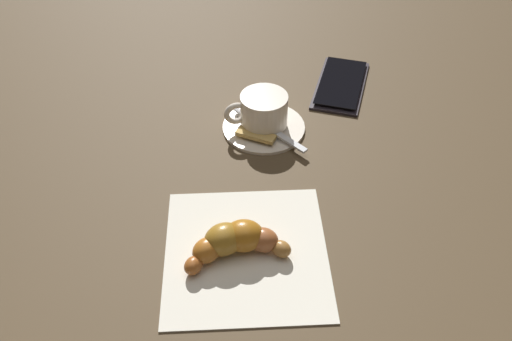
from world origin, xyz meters
name	(u,v)px	position (x,y,z in m)	size (l,w,h in m)	color
ground_plane	(243,182)	(0.00, 0.00, 0.00)	(1.80, 1.80, 0.00)	#4A3925
saucer	(264,126)	(0.12, -0.02, 0.00)	(0.12, 0.12, 0.01)	silver
espresso_cup	(263,110)	(0.12, -0.02, 0.03)	(0.07, 0.09, 0.05)	silver
teaspoon	(258,121)	(0.12, -0.01, 0.01)	(0.11, 0.11, 0.01)	silver
sugar_packet	(256,135)	(0.08, -0.01, 0.01)	(0.06, 0.02, 0.01)	tan
napkin	(246,252)	(-0.12, -0.01, 0.00)	(0.20, 0.19, 0.00)	silver
croissant	(235,241)	(-0.12, 0.00, 0.02)	(0.08, 0.13, 0.04)	olive
cell_phone	(341,84)	(0.23, -0.14, 0.00)	(0.16, 0.10, 0.01)	black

